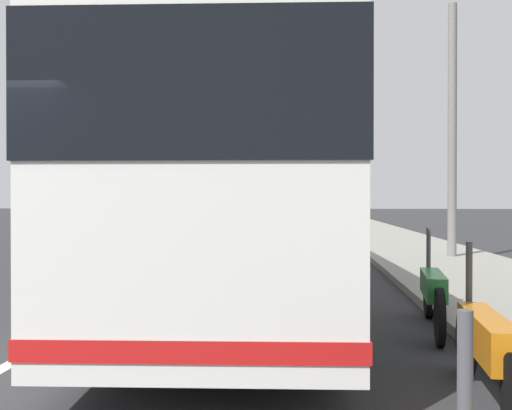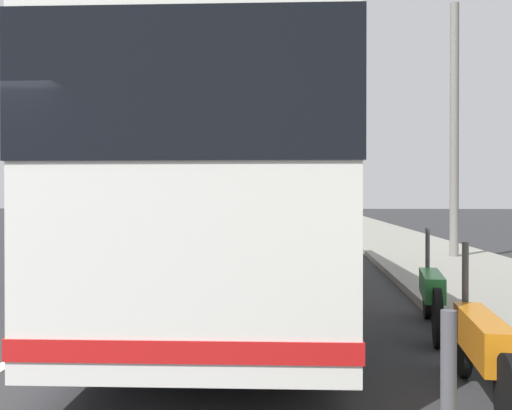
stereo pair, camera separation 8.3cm
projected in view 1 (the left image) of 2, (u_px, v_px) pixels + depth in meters
name	position (u px, v px, depth m)	size (l,w,h in m)	color
sidewalk_curb	(449.00, 264.00, 14.67)	(110.00, 3.60, 0.14)	gray
lane_divider_line	(188.00, 265.00, 15.19)	(110.00, 0.16, 0.01)	silver
coach_bus	(240.00, 179.00, 9.79)	(11.52, 3.07, 3.55)	silver
motorcycle_mid_row	(487.00, 347.00, 4.74)	(2.40, 0.34, 1.28)	black
motorcycle_by_tree	(433.00, 293.00, 7.54)	(2.35, 0.40, 1.28)	black
car_far_distant	(279.00, 220.00, 27.74)	(4.49, 2.14, 1.52)	red
car_behind_bus	(242.00, 211.00, 51.38)	(4.70, 2.19, 1.53)	red
utility_pole	(452.00, 133.00, 16.03)	(0.24, 0.24, 6.99)	slate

